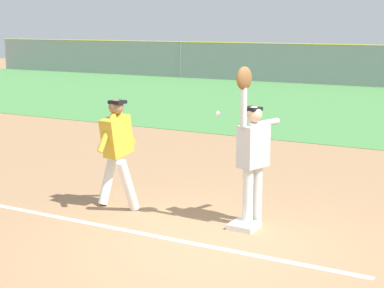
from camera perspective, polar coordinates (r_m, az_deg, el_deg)
ground_plane at (r=8.01m, az=1.67°, el=-9.55°), size 69.42×69.42×0.00m
first_base at (r=8.64m, az=4.94°, el=-7.70°), size 0.39×0.39×0.08m
fielder at (r=8.56m, az=5.72°, el=-0.41°), size 0.39×0.88×2.28m
runner at (r=9.38m, az=-7.09°, el=-0.18°), size 0.74×0.85×1.72m
baseball at (r=8.49m, az=2.49°, el=2.90°), size 0.07×0.07×0.07m
parked_car_tan at (r=36.14m, az=0.62°, el=7.88°), size 4.51×2.33×1.25m
parked_car_green at (r=33.16m, az=9.69°, el=7.41°), size 4.55×2.41×1.25m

